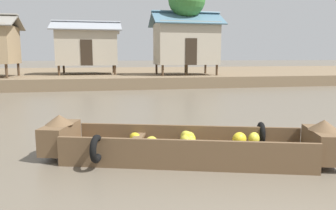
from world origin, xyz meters
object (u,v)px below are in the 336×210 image
Objects in this scene: stilt_house_right at (186,43)px; palm_tree_far at (187,0)px; banana_boat at (186,146)px; stilt_house_mid_right at (87,47)px.

palm_tree_far is (-0.01, -0.22, 2.96)m from stilt_house_right.
stilt_house_mid_right is at bearing 97.96° from banana_boat.
stilt_house_right is at bearing 87.43° from palm_tree_far.
stilt_house_right reaches higher than stilt_house_mid_right.
stilt_house_right is (6.99, -2.26, 0.24)m from stilt_house_mid_right.
palm_tree_far is (6.98, -2.48, 3.20)m from stilt_house_mid_right.
banana_boat is 17.84m from palm_tree_far.
stilt_house_right is at bearing 75.26° from banana_boat.
stilt_house_right is (4.36, 16.56, 2.73)m from banana_boat.
palm_tree_far reaches higher than banana_boat.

